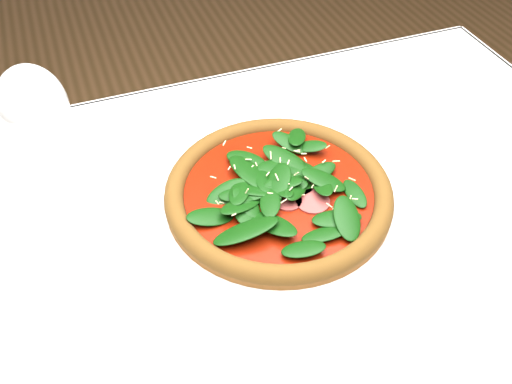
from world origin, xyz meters
name	(u,v)px	position (x,y,z in m)	size (l,w,h in m)	color
dining_table	(265,278)	(0.00, 0.00, 0.65)	(1.21, 0.81, 0.75)	white
plate	(278,201)	(0.04, 0.05, 0.76)	(0.38, 0.38, 0.02)	white
pizza	(279,190)	(0.04, 0.05, 0.78)	(0.33, 0.33, 0.04)	brown
wine_glass	(34,110)	(-0.25, 0.18, 0.91)	(0.09, 0.09, 0.22)	white
saucer_far	(407,69)	(0.40, 0.29, 0.76)	(0.13, 0.13, 0.01)	white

